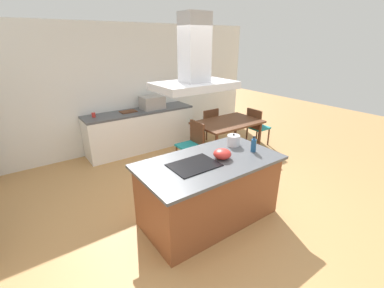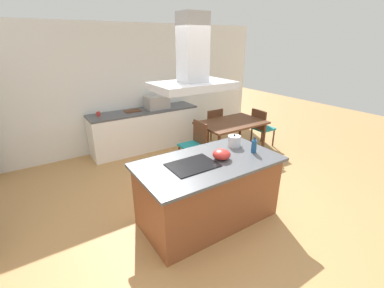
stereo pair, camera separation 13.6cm
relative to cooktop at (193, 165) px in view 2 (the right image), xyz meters
name	(u,v)px [view 2 (the right image)]	position (x,y,z in m)	size (l,w,h in m)	color
ground	(160,175)	(0.25, 1.50, -0.91)	(16.00, 16.00, 0.00)	tan
wall_back	(121,89)	(0.25, 3.25, 0.44)	(7.20, 0.10, 2.70)	white
kitchen_island	(208,190)	(0.25, 0.00, -0.45)	(1.90, 1.03, 0.90)	brown
cooktop	(193,165)	(0.00, 0.00, 0.00)	(0.60, 0.44, 0.01)	black
tea_kettle	(234,141)	(0.87, 0.20, 0.07)	(0.24, 0.19, 0.19)	silver
olive_oil_bottle	(254,146)	(0.94, -0.12, 0.09)	(0.07, 0.07, 0.23)	navy
mixing_bowl	(222,154)	(0.43, -0.05, 0.06)	(0.24, 0.24, 0.13)	red
back_counter	(145,129)	(0.59, 2.88, -0.46)	(2.44, 0.62, 0.90)	white
countertop_microwave	(157,102)	(0.92, 2.88, 0.13)	(0.50, 0.38, 0.28)	#9E9993
coffee_mug_red	(98,114)	(-0.38, 2.95, 0.04)	(0.08, 0.08, 0.09)	red
cutting_board	(133,111)	(0.35, 2.93, 0.00)	(0.34, 0.24, 0.02)	#59331E
dining_table	(231,126)	(1.97, 1.50, -0.24)	(1.40, 0.90, 0.75)	#59331E
chair_at_left_end	(195,141)	(1.05, 1.50, -0.40)	(0.42, 0.42, 0.89)	teal
chair_at_right_end	(261,126)	(2.88, 1.50, -0.40)	(0.42, 0.42, 0.89)	teal
chair_facing_back_wall	(212,125)	(1.97, 2.17, -0.40)	(0.42, 0.42, 0.89)	teal
range_hood	(193,66)	(0.00, 0.00, 1.20)	(0.90, 0.55, 0.78)	#ADADB2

